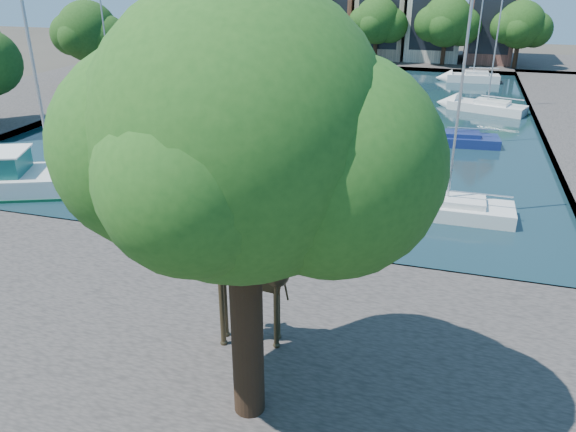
% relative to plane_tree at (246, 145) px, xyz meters
% --- Properties ---
extents(ground, '(160.00, 160.00, 0.00)m').
position_rel_plane_tree_xyz_m(ground, '(-7.62, 9.01, -7.67)').
color(ground, '#38332B').
rests_on(ground, ground).
extents(water_basin, '(38.00, 50.00, 0.08)m').
position_rel_plane_tree_xyz_m(water_basin, '(-7.62, 33.01, -7.63)').
color(water_basin, black).
rests_on(water_basin, ground).
extents(near_quay, '(50.00, 14.00, 0.50)m').
position_rel_plane_tree_xyz_m(near_quay, '(-7.62, 2.01, -7.42)').
color(near_quay, '#4A4340').
rests_on(near_quay, ground).
extents(far_quay, '(60.00, 16.00, 0.50)m').
position_rel_plane_tree_xyz_m(far_quay, '(-7.62, 65.01, -7.42)').
color(far_quay, '#4A4340').
rests_on(far_quay, ground).
extents(left_quay, '(14.00, 52.00, 0.50)m').
position_rel_plane_tree_xyz_m(left_quay, '(-32.62, 33.01, -7.42)').
color(left_quay, '#4A4340').
rests_on(left_quay, ground).
extents(plane_tree, '(8.32, 6.40, 10.62)m').
position_rel_plane_tree_xyz_m(plane_tree, '(0.00, 0.00, 0.00)').
color(plane_tree, '#332114').
rests_on(plane_tree, near_quay).
extents(townhouse_east_end, '(5.44, 9.18, 14.43)m').
position_rel_plane_tree_xyz_m(townhouse_east_end, '(7.38, 64.99, -0.56)').
color(townhouse_east_end, brown).
rests_on(townhouse_east_end, far_quay).
extents(far_tree_far_west, '(7.28, 5.60, 7.68)m').
position_rel_plane_tree_xyz_m(far_tree_far_west, '(-29.51, 59.50, -2.49)').
color(far_tree_far_west, '#332114').
rests_on(far_tree_far_west, far_quay).
extents(far_tree_west, '(6.76, 5.20, 7.36)m').
position_rel_plane_tree_xyz_m(far_tree_west, '(-21.52, 59.50, -2.60)').
color(far_tree_west, '#332114').
rests_on(far_tree_west, far_quay).
extents(far_tree_mid_west, '(7.80, 6.00, 8.00)m').
position_rel_plane_tree_xyz_m(far_tree_mid_west, '(-13.51, 59.50, -2.38)').
color(far_tree_mid_west, '#332114').
rests_on(far_tree_mid_west, far_quay).
extents(far_tree_mid_east, '(7.02, 5.40, 7.52)m').
position_rel_plane_tree_xyz_m(far_tree_mid_east, '(-5.52, 59.50, -2.54)').
color(far_tree_mid_east, '#332114').
rests_on(far_tree_mid_east, far_quay).
extents(far_tree_east, '(7.54, 5.80, 7.84)m').
position_rel_plane_tree_xyz_m(far_tree_east, '(2.49, 59.50, -2.43)').
color(far_tree_east, '#332114').
rests_on(far_tree_east, far_quay).
extents(far_tree_far_east, '(6.76, 5.20, 7.36)m').
position_rel_plane_tree_xyz_m(far_tree_far_east, '(10.48, 59.50, -2.60)').
color(far_tree_far_east, '#332114').
rests_on(far_tree_far_east, far_quay).
extents(side_tree_left_far, '(7.28, 5.60, 7.88)m').
position_rel_plane_tree_xyz_m(side_tree_left_far, '(-29.51, 37.00, -2.29)').
color(side_tree_left_far, '#332114').
rests_on(side_tree_left_far, left_quay).
extents(giraffe_statue, '(3.58, 1.11, 5.13)m').
position_rel_plane_tree_xyz_m(giraffe_statue, '(-1.30, 2.70, -4.65)').
color(giraffe_statue, '#3E331F').
rests_on(giraffe_statue, near_quay).
extents(motorsailer, '(11.78, 7.39, 11.35)m').
position_rel_plane_tree_xyz_m(motorsailer, '(-17.54, 12.23, -6.72)').
color(motorsailer, silver).
rests_on(motorsailer, water_basin).
extents(sailboat_left_b, '(6.15, 4.13, 11.02)m').
position_rel_plane_tree_xyz_m(sailboat_left_b, '(-19.94, 25.19, -7.04)').
color(sailboat_left_b, navy).
rests_on(sailboat_left_b, water_basin).
extents(sailboat_left_c, '(7.07, 3.52, 12.28)m').
position_rel_plane_tree_xyz_m(sailboat_left_c, '(-22.62, 38.68, -6.97)').
color(sailboat_left_c, white).
rests_on(sailboat_left_c, water_basin).
extents(sailboat_left_d, '(6.22, 3.74, 9.73)m').
position_rel_plane_tree_xyz_m(sailboat_left_d, '(-22.62, 44.11, -7.03)').
color(sailboat_left_d, silver).
rests_on(sailboat_left_d, water_basin).
extents(sailboat_left_e, '(5.98, 3.70, 11.04)m').
position_rel_plane_tree_xyz_m(sailboat_left_e, '(-21.61, 53.01, -6.95)').
color(sailboat_left_e, white).
rests_on(sailboat_left_e, water_basin).
extents(sailboat_right_a, '(6.22, 2.19, 10.89)m').
position_rel_plane_tree_xyz_m(sailboat_right_a, '(4.38, 15.36, -7.05)').
color(sailboat_right_a, silver).
rests_on(sailboat_right_a, water_basin).
extents(sailboat_right_b, '(5.97, 2.55, 10.51)m').
position_rel_plane_tree_xyz_m(sailboat_right_b, '(4.48, 27.83, -7.10)').
color(sailboat_right_b, navy).
rests_on(sailboat_right_b, water_basin).
extents(sailboat_right_c, '(6.47, 4.02, 10.85)m').
position_rel_plane_tree_xyz_m(sailboat_right_c, '(6.87, 38.36, -7.04)').
color(sailboat_right_c, silver).
rests_on(sailboat_right_c, water_basin).
extents(sailboat_right_d, '(5.40, 2.21, 10.40)m').
position_rel_plane_tree_xyz_m(sailboat_right_d, '(5.83, 51.86, -6.96)').
color(sailboat_right_d, silver).
rests_on(sailboat_right_d, water_basin).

